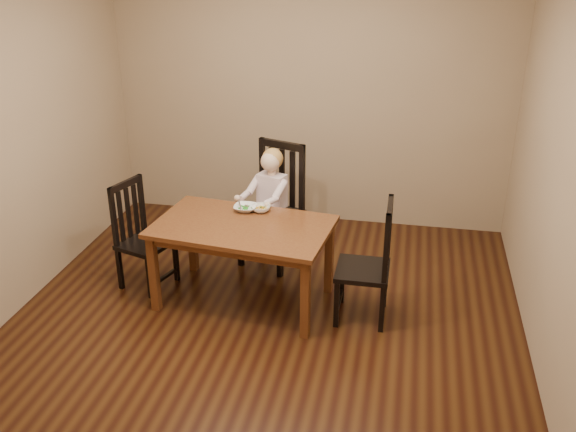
% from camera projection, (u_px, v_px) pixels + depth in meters
% --- Properties ---
extents(room, '(4.01, 4.01, 2.71)m').
position_uv_depth(room, '(264.00, 157.00, 4.57)').
color(room, '#3B200C').
rests_on(room, ground).
extents(dining_table, '(1.47, 0.99, 0.69)m').
position_uv_depth(dining_table, '(243.00, 234.00, 5.11)').
color(dining_table, '#502512').
rests_on(dining_table, room).
extents(chair_child, '(0.60, 0.59, 1.12)m').
position_uv_depth(chair_child, '(274.00, 207.00, 5.81)').
color(chair_child, black).
rests_on(chair_child, room).
extents(chair_left, '(0.49, 0.50, 0.93)m').
position_uv_depth(chair_left, '(141.00, 237.00, 5.44)').
color(chair_left, black).
rests_on(chair_left, room).
extents(chair_right, '(0.41, 0.43, 0.99)m').
position_uv_depth(chair_right, '(369.00, 264.00, 4.94)').
color(chair_right, black).
rests_on(chair_right, room).
extents(toddler, '(0.44, 0.49, 0.56)m').
position_uv_depth(toddler, '(271.00, 194.00, 5.70)').
color(toddler, silver).
rests_on(toddler, chair_child).
extents(bowl_peas, '(0.19, 0.19, 0.05)m').
position_uv_depth(bowl_peas, '(245.00, 208.00, 5.32)').
color(bowl_peas, white).
rests_on(bowl_peas, dining_table).
extents(bowl_veg, '(0.19, 0.19, 0.05)m').
position_uv_depth(bowl_veg, '(261.00, 209.00, 5.31)').
color(bowl_veg, white).
rests_on(bowl_veg, dining_table).
extents(fork, '(0.06, 0.11, 0.05)m').
position_uv_depth(fork, '(240.00, 206.00, 5.31)').
color(fork, silver).
rests_on(fork, bowl_peas).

